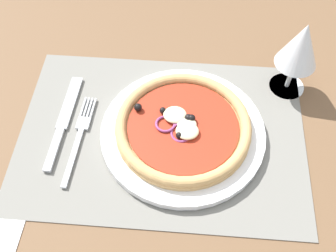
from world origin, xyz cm
name	(u,v)px	position (x,y,z in cm)	size (l,w,h in cm)	color
ground_plane	(162,139)	(0.00, 0.00, -1.20)	(190.00, 140.00, 2.40)	brown
placemat	(162,134)	(0.00, 0.00, 0.20)	(48.41, 34.08, 0.40)	slate
plate	(183,131)	(3.58, 0.27, 1.07)	(27.59, 27.59, 1.33)	white
pizza	(183,125)	(3.55, 0.27, 2.82)	(22.51, 22.51, 2.64)	tan
fork	(80,135)	(-13.78, -1.47, 0.62)	(2.52, 18.06, 0.44)	#B2B5BA
knife	(64,120)	(-17.14, 1.28, 0.65)	(2.53, 20.05, 0.62)	#B2B5BA
wine_glass	(301,46)	(22.13, 12.53, 10.31)	(7.20, 7.20, 14.90)	silver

